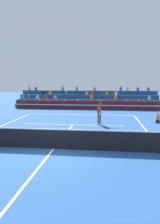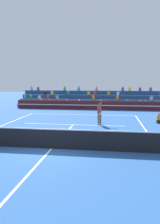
# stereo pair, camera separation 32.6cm
# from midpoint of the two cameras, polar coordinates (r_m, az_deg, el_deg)

# --- Properties ---
(ground_plane) EXTENTS (120.00, 120.00, 0.00)m
(ground_plane) POSITION_cam_midpoint_polar(r_m,az_deg,el_deg) (11.52, -7.71, -9.52)
(ground_plane) COLOR #285699
(court_lines) EXTENTS (11.10, 23.90, 0.01)m
(court_lines) POSITION_cam_midpoint_polar(r_m,az_deg,el_deg) (11.52, -7.71, -9.50)
(court_lines) COLOR white
(court_lines) RESTS_ON ground
(tennis_net) EXTENTS (12.00, 0.10, 1.10)m
(tennis_net) POSITION_cam_midpoint_polar(r_m,az_deg,el_deg) (11.37, -7.76, -6.90)
(tennis_net) COLOR black
(tennis_net) RESTS_ON ground
(sponsor_banner_wall) EXTENTS (18.00, 0.26, 1.10)m
(sponsor_banner_wall) POSITION_cam_midpoint_polar(r_m,az_deg,el_deg) (27.29, 1.01, 1.83)
(sponsor_banner_wall) COLOR #51191E
(sponsor_banner_wall) RESTS_ON ground
(bleacher_stand) EXTENTS (19.06, 3.80, 2.83)m
(bleacher_stand) POSITION_cam_midpoint_polar(r_m,az_deg,el_deg) (30.40, 1.63, 2.99)
(bleacher_stand) COLOR navy
(bleacher_stand) RESTS_ON ground
(ball_kid_courtside) EXTENTS (0.30, 0.36, 0.84)m
(ball_kid_courtside) POSITION_cam_midpoint_polar(r_m,az_deg,el_deg) (19.42, 19.19, -1.74)
(ball_kid_courtside) COLOR black
(ball_kid_courtside) RESTS_ON ground
(tennis_player) EXTENTS (0.54, 1.16, 2.40)m
(tennis_player) POSITION_cam_midpoint_polar(r_m,az_deg,el_deg) (17.58, 4.53, -0.13)
(tennis_player) COLOR brown
(tennis_player) RESTS_ON ground
(tennis_ball) EXTENTS (0.07, 0.07, 0.07)m
(tennis_ball) POSITION_cam_midpoint_polar(r_m,az_deg,el_deg) (12.93, -7.89, -7.43)
(tennis_ball) COLOR #C6DB33
(tennis_ball) RESTS_ON ground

